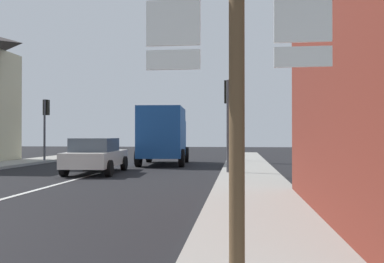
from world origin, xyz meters
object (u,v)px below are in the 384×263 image
Objects in this scene: sedan_far at (96,155)px; route_sign_post at (237,99)px; traffic_light_near_right at (228,105)px; traffic_light_far_left at (46,116)px; traffic_light_far_right at (231,119)px; delivery_truck at (164,134)px.

route_sign_post reaches higher than sedan_far.
traffic_light_near_right reaches higher than sedan_far.
traffic_light_near_right is (-0.40, 12.17, 0.88)m from route_sign_post.
traffic_light_far_left is 12.45m from traffic_light_near_right.
traffic_light_far_left is at bearing -173.70° from traffic_light_far_right.
delivery_truck is 1.48× the size of traffic_light_far_right.
delivery_truck is at bearing 102.94° from route_sign_post.
delivery_truck is (1.88, 5.15, 0.89)m from sedan_far.
traffic_light_near_right is (3.63, -5.35, 1.14)m from delivery_truck.
traffic_light_far_left is at bearing 131.48° from sedan_far.
delivery_truck is 4.26m from traffic_light_far_right.
sedan_far is 1.15× the size of traffic_light_near_right.
traffic_light_near_right reaches higher than delivery_truck.
traffic_light_near_right reaches higher than traffic_light_far_right.
route_sign_post is 19.57m from traffic_light_far_right.
traffic_light_far_right is (3.63, 2.03, 0.91)m from delivery_truck.
traffic_light_near_right is (10.80, -6.19, 0.06)m from traffic_light_far_left.
sedan_far is 1.35× the size of route_sign_post.
sedan_far is 1.17× the size of traffic_light_far_left.
traffic_light_near_right is (5.51, -0.20, 2.03)m from sedan_far.
traffic_light_far_right is 7.39m from traffic_light_near_right.
traffic_light_far_left reaches higher than route_sign_post.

